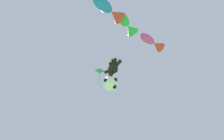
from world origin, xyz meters
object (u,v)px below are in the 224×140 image
at_px(teddy_bear_kite, 113,67).
at_px(fish_kite_emerald, 127,24).
at_px(fish_kite_magenta, 152,42).
at_px(fish_kite_cobalt, 109,10).
at_px(soccer_ball_kite, 111,83).
at_px(diamond_kite, 100,73).

xyz_separation_m(teddy_bear_kite, fish_kite_emerald, (2.75, -1.46, 0.98)).
xyz_separation_m(teddy_bear_kite, fish_kite_magenta, (3.17, 1.11, 1.34)).
xyz_separation_m(fish_kite_emerald, fish_kite_cobalt, (-0.15, -1.61, -0.23)).
bearing_deg(fish_kite_cobalt, fish_kite_emerald, 84.78).
distance_m(teddy_bear_kite, soccer_ball_kite, 1.45).
xyz_separation_m(teddy_bear_kite, fish_kite_cobalt, (2.60, -3.07, 0.75)).
relative_size(soccer_ball_kite, diamond_kite, 0.38).
distance_m(fish_kite_magenta, fish_kite_cobalt, 4.26).
bearing_deg(fish_kite_emerald, diamond_kite, 155.44).
height_order(fish_kite_emerald, diamond_kite, diamond_kite).
xyz_separation_m(teddy_bear_kite, diamond_kite, (-2.80, 1.07, 2.90)).
relative_size(fish_kite_magenta, diamond_kite, 0.72).
bearing_deg(fish_kite_cobalt, soccer_ball_kite, 132.79).
bearing_deg(fish_kite_magenta, fish_kite_cobalt, -97.76).
height_order(fish_kite_magenta, fish_kite_emerald, fish_kite_magenta).
distance_m(fish_kite_emerald, fish_kite_cobalt, 1.64).
relative_size(soccer_ball_kite, fish_kite_magenta, 0.53).
xyz_separation_m(soccer_ball_kite, fish_kite_emerald, (3.24, -1.72, 2.32)).
bearing_deg(fish_kite_magenta, soccer_ball_kite, -166.99).
relative_size(fish_kite_cobalt, diamond_kite, 0.77).
bearing_deg(soccer_ball_kite, fish_kite_emerald, -28.03).
bearing_deg(teddy_bear_kite, soccer_ball_kite, 151.67).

